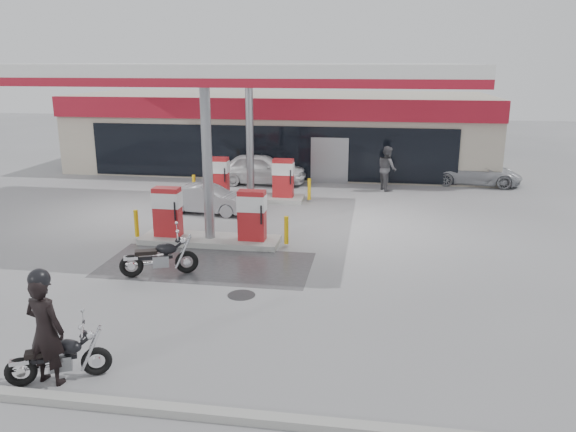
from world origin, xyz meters
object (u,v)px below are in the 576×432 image
parked_motorcycle (160,258)px  parked_car_right (477,173)px  pump_island_far (251,183)px  attendant (387,168)px  pump_island_near (210,222)px  hatchback_silver (207,199)px  main_motorcycle (61,359)px  biker_main (45,330)px  sedan_white (261,169)px  parked_car_left (106,156)px

parked_motorcycle → parked_car_right: 17.23m
pump_island_far → attendant: attendant is taller
pump_island_near → hatchback_silver: size_ratio=1.53×
main_motorcycle → attendant: size_ratio=0.86×
pump_island_near → parked_motorcycle: pump_island_near is taller
hatchback_silver → pump_island_near: bearing=-157.1°
parked_car_right → main_motorcycle: bearing=157.7°
main_motorcycle → parked_car_right: bearing=35.6°
biker_main → hatchback_silver: (-0.67, 12.00, -0.47)m
main_motorcycle → biker_main: bearing=-178.9°
sedan_white → attendant: size_ratio=2.15×
pump_island_near → parked_car_left: pump_island_near is taller
hatchback_silver → parked_car_left: 11.85m
main_motorcycle → hatchback_silver: 11.94m
pump_island_near → pump_island_far: bearing=90.0°
pump_island_near → sedan_white: size_ratio=1.18×
parked_motorcycle → pump_island_far: bearing=65.1°
hatchback_silver → parked_car_right: parked_car_right is taller
sedan_white → attendant: 5.97m
parked_car_right → attendant: bearing=119.9°
pump_island_far → parked_motorcycle: bearing=-93.2°
hatchback_silver → attendant: bearing=-48.2°
parked_car_left → parked_car_right: size_ratio=1.09×
main_motorcycle → biker_main: biker_main is taller
biker_main → attendant: bearing=-99.9°
parked_motorcycle → hatchback_silver: (-0.67, 6.58, 0.07)m
biker_main → parked_car_right: 21.78m
sedan_white → parked_motorcycle: bearing=178.8°
attendant → pump_island_far: bearing=91.6°
attendant → parked_car_right: size_ratio=0.50×
pump_island_near → parked_car_left: bearing=128.5°
pump_island_near → parked_car_right: size_ratio=1.27×
parked_motorcycle → hatchback_silver: hatchback_silver is taller
sedan_white → parked_car_right: 10.34m
main_motorcycle → parked_car_right: parked_car_right is taller
pump_island_far → parked_motorcycle: (-0.51, -8.98, -0.23)m
attendant → parked_car_left: 15.59m
pump_island_far → biker_main: (-0.51, -14.40, 0.32)m
parked_car_left → attendant: bearing=-102.3°
hatchback_silver → pump_island_far: bearing=-21.3°
attendant → hatchback_silver: attendant is taller
biker_main → parked_car_left: 22.31m
hatchback_silver → parked_car_right: 13.23m
pump_island_far → main_motorcycle: 14.32m
parked_motorcycle → parked_car_left: size_ratio=0.46×
pump_island_far → main_motorcycle: (-0.34, -14.31, -0.29)m
pump_island_far → parked_car_left: size_ratio=1.16×
sedan_white → hatchback_silver: bearing=170.5°
pump_island_far → main_motorcycle: pump_island_far is taller
pump_island_far → hatchback_silver: 2.68m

